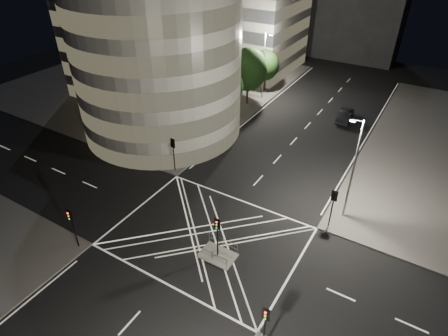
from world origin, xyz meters
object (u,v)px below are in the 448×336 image
Objects in this scene: street_lamp_left_far at (264,64)px; street_lamp_right_far at (353,167)px; street_lamp_left_near at (195,108)px; traffic_signal_fl at (173,149)px; traffic_signal_nr at (265,321)px; central_island at (218,255)px; sedan at (345,115)px; traffic_signal_fr at (333,202)px; traffic_signal_nl at (72,222)px; traffic_signal_island at (217,230)px.

street_lamp_left_far is 28.23m from street_lamp_right_far.
street_lamp_left_near is 1.00× the size of street_lamp_left_far.
traffic_signal_fl is 23.36m from street_lamp_left_far.
street_lamp_right_far reaches higher than traffic_signal_fl.
traffic_signal_nr is 41.15m from street_lamp_left_far.
central_island is 13.98m from street_lamp_right_far.
sedan is (-4.97, 35.90, -2.10)m from traffic_signal_nr.
traffic_signal_fl and traffic_signal_fr have the same top height.
traffic_signal_fl reaches higher than sedan.
traffic_signal_island is at bearing 26.14° from traffic_signal_nl.
traffic_signal_island is 13.13m from street_lamp_right_far.
sedan is at bearing 97.87° from traffic_signal_nr.
central_island is 11.10m from traffic_signal_fr.
traffic_signal_nl is (-10.80, -5.30, 2.84)m from central_island.
street_lamp_left_near is at bearing 170.97° from street_lamp_right_far.
traffic_signal_nr is 8.62m from traffic_signal_island.
traffic_signal_island is (-6.80, -8.30, 0.00)m from traffic_signal_fr.
street_lamp_right_far reaches higher than central_island.
traffic_signal_fl and traffic_signal_island have the same top height.
street_lamp_right_far is (18.87, -21.00, 0.00)m from street_lamp_left_far.
traffic_signal_nl is 36.90m from street_lamp_left_far.
traffic_signal_nr is at bearing 0.00° from traffic_signal_nl.
sedan is (-5.60, 20.10, -4.72)m from street_lamp_right_far.
street_lamp_right_far is (7.44, 10.50, 5.47)m from central_island.
traffic_signal_island is at bearing -70.05° from street_lamp_left_far.
traffic_signal_nr is (17.60, 0.00, 0.00)m from traffic_signal_nl.
street_lamp_left_far is at bearing 91.57° from traffic_signal_fl.
traffic_signal_island is at bearing 0.00° from central_island.
street_lamp_left_far is (-18.24, 36.80, 2.63)m from traffic_signal_nr.
traffic_signal_island is at bearing -49.73° from street_lamp_left_near.
traffic_signal_fr and traffic_signal_nr have the same top height.
street_lamp_left_near is 22.15m from sedan.
traffic_signal_nl is at bearing 65.54° from sedan.
traffic_signal_fl is 5.86m from street_lamp_left_near.
street_lamp_left_near is at bearing -90.00° from street_lamp_left_far.
traffic_signal_nl and traffic_signal_island have the same top height.
traffic_signal_nl is at bearing 180.00° from traffic_signal_nr.
street_lamp_left_far reaches higher than traffic_signal_island.
street_lamp_right_far reaches higher than traffic_signal_island.
traffic_signal_nl is at bearing -88.06° from street_lamp_left_near.
street_lamp_left_near reaches higher than traffic_signal_nl.
sedan is at bearing 86.57° from central_island.
street_lamp_left_near is 19.11m from street_lamp_right_far.
traffic_signal_fr and traffic_signal_island have the same top height.
traffic_signal_nr is at bearing 92.81° from sedan.
traffic_signal_nr is 1.00× the size of traffic_signal_island.
traffic_signal_fl is 25.72m from sedan.
traffic_signal_fr is 22.94m from sedan.
traffic_signal_fl is at bearing 90.00° from traffic_signal_nl.
traffic_signal_nl is at bearing -153.86° from traffic_signal_island.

